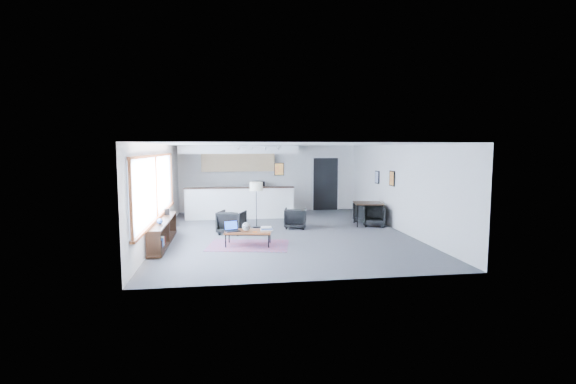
{
  "coord_description": "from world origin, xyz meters",
  "views": [
    {
      "loc": [
        -1.64,
        -11.98,
        2.49
      ],
      "look_at": [
        0.18,
        0.4,
        1.17
      ],
      "focal_mm": 26.0,
      "sensor_mm": 36.0,
      "label": 1
    }
  ],
  "objects": [
    {
      "name": "kilim_rug",
      "position": [
        -1.12,
        -1.43,
        0.01
      ],
      "size": [
        2.25,
        1.73,
        0.01
      ],
      "rotation": [
        0.0,
        0.0,
        -0.18
      ],
      "color": "#663750",
      "rests_on": "floor"
    },
    {
      "name": "microwave",
      "position": [
        -0.43,
        4.15,
        1.1
      ],
      "size": [
        0.51,
        0.31,
        0.33
      ],
      "primitive_type": "imported",
      "rotation": [
        0.0,
        0.0,
        -0.07
      ],
      "color": "black",
      "rests_on": "kitchenette"
    },
    {
      "name": "book_stack",
      "position": [
        -0.65,
        -1.44,
        0.43
      ],
      "size": [
        0.32,
        0.26,
        0.1
      ],
      "rotation": [
        0.0,
        0.0,
        -0.02
      ],
      "color": "silver",
      "rests_on": "coffee_table"
    },
    {
      "name": "coffee_table",
      "position": [
        -1.12,
        -1.43,
        0.35
      ],
      "size": [
        1.26,
        0.82,
        0.38
      ],
      "rotation": [
        0.0,
        0.0,
        -0.17
      ],
      "color": "brown",
      "rests_on": "floor"
    },
    {
      "name": "dining_table",
      "position": [
        2.88,
        0.87,
        0.68
      ],
      "size": [
        1.01,
        1.01,
        0.74
      ],
      "rotation": [
        0.0,
        0.0,
        -0.17
      ],
      "color": "black",
      "rests_on": "floor"
    },
    {
      "name": "laptop",
      "position": [
        -1.54,
        -1.38,
        0.46
      ],
      "size": [
        0.43,
        0.39,
        0.26
      ],
      "rotation": [
        0.0,
        0.0,
        0.31
      ],
      "color": "black",
      "rests_on": "coffee_table"
    },
    {
      "name": "kitchenette",
      "position": [
        -1.2,
        3.71,
        1.38
      ],
      "size": [
        4.2,
        1.96,
        2.6
      ],
      "color": "white",
      "rests_on": "floor"
    },
    {
      "name": "wall_art_upper",
      "position": [
        3.47,
        1.7,
        1.5
      ],
      "size": [
        0.03,
        0.34,
        0.44
      ],
      "color": "black",
      "rests_on": "room"
    },
    {
      "name": "coaster",
      "position": [
        -0.96,
        -1.6,
        0.39
      ],
      "size": [
        0.13,
        0.13,
        0.01
      ],
      "rotation": [
        0.0,
        0.0,
        -0.24
      ],
      "color": "#E5590C",
      "rests_on": "coffee_table"
    },
    {
      "name": "dining_chair_near",
      "position": [
        3.0,
        0.66,
        0.29
      ],
      "size": [
        0.7,
        0.67,
        0.58
      ],
      "primitive_type": "imported",
      "rotation": [
        0.0,
        0.0,
        -0.29
      ],
      "color": "black",
      "rests_on": "floor"
    },
    {
      "name": "dining_chair_far",
      "position": [
        3.0,
        1.28,
        0.32
      ],
      "size": [
        0.75,
        0.72,
        0.63
      ],
      "primitive_type": "imported",
      "rotation": [
        0.0,
        0.0,
        3.42
      ],
      "color": "black",
      "rests_on": "floor"
    },
    {
      "name": "wall_art_lower",
      "position": [
        3.47,
        0.4,
        1.55
      ],
      "size": [
        0.03,
        0.38,
        0.48
      ],
      "color": "black",
      "rests_on": "room"
    },
    {
      "name": "window",
      "position": [
        -3.46,
        -0.9,
        1.46
      ],
      "size": [
        0.1,
        5.95,
        1.66
      ],
      "color": "#8CBFFF",
      "rests_on": "room"
    },
    {
      "name": "room",
      "position": [
        0.0,
        0.0,
        1.3
      ],
      "size": [
        7.02,
        9.02,
        2.62
      ],
      "color": "#4B4B4E",
      "rests_on": "ground"
    },
    {
      "name": "armchair_right",
      "position": [
        0.46,
        0.73,
        0.34
      ],
      "size": [
        0.79,
        0.75,
        0.69
      ],
      "primitive_type": "imported",
      "rotation": [
        0.0,
        0.0,
        2.92
      ],
      "color": "black",
      "rests_on": "floor"
    },
    {
      "name": "ceramic_pot",
      "position": [
        -1.17,
        -1.43,
        0.49
      ],
      "size": [
        0.22,
        0.22,
        0.22
      ],
      "rotation": [
        0.0,
        0.0,
        0.27
      ],
      "color": "gray",
      "rests_on": "coffee_table"
    },
    {
      "name": "console",
      "position": [
        -3.3,
        -1.05,
        0.33
      ],
      "size": [
        0.35,
        3.0,
        0.8
      ],
      "color": "black",
      "rests_on": "floor"
    },
    {
      "name": "doorway",
      "position": [
        2.3,
        4.42,
        1.07
      ],
      "size": [
        1.1,
        0.12,
        2.15
      ],
      "color": "black",
      "rests_on": "room"
    },
    {
      "name": "track_light",
      "position": [
        -0.59,
        2.2,
        2.53
      ],
      "size": [
        1.6,
        0.07,
        0.15
      ],
      "color": "silver",
      "rests_on": "room"
    },
    {
      "name": "armchair_left",
      "position": [
        -1.52,
        0.16,
        0.37
      ],
      "size": [
        0.91,
        0.88,
        0.74
      ],
      "primitive_type": "imported",
      "rotation": [
        0.0,
        0.0,
        2.8
      ],
      "color": "black",
      "rests_on": "floor"
    },
    {
      "name": "floor_lamp",
      "position": [
        -0.74,
        1.02,
        1.25
      ],
      "size": [
        0.49,
        0.49,
        1.44
      ],
      "rotation": [
        0.0,
        0.0,
        0.22
      ],
      "color": "black",
      "rests_on": "floor"
    }
  ]
}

